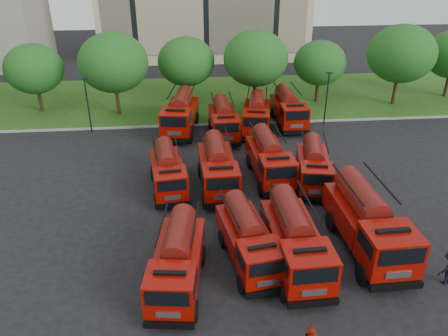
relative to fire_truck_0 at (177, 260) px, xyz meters
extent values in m
plane|color=black|center=(1.95, 3.68, -1.52)|extent=(140.00, 140.00, 0.00)
cube|color=#164412|center=(1.95, 29.68, -1.46)|extent=(70.00, 16.00, 0.12)
cube|color=gray|center=(1.95, 21.58, -1.45)|extent=(70.00, 0.30, 0.14)
cylinder|color=#382314|center=(-14.05, 26.68, -0.33)|extent=(0.36, 0.36, 2.38)
ellipsoid|color=#1A4513|center=(-14.05, 26.68, 3.03)|extent=(5.71, 5.71, 4.86)
cylinder|color=#382314|center=(-6.05, 25.18, -0.12)|extent=(0.36, 0.36, 2.80)
ellipsoid|color=#1A4513|center=(-6.05, 25.18, 3.84)|extent=(6.72, 6.72, 5.71)
cylinder|color=#382314|center=(0.95, 27.68, -0.30)|extent=(0.36, 0.36, 2.45)
ellipsoid|color=#1A4513|center=(0.95, 27.68, 3.17)|extent=(5.88, 5.88, 5.00)
cylinder|color=#382314|center=(7.95, 26.18, -0.16)|extent=(0.36, 0.36, 2.73)
ellipsoid|color=#1A4513|center=(7.95, 26.18, 3.70)|extent=(6.55, 6.55, 5.57)
cylinder|color=#382314|center=(14.95, 27.18, -0.38)|extent=(0.36, 0.36, 2.27)
ellipsoid|color=#1A4513|center=(14.95, 27.18, 2.83)|extent=(5.46, 5.46, 4.64)
cylinder|color=#382314|center=(22.95, 25.68, -0.09)|extent=(0.36, 0.36, 2.87)
ellipsoid|color=#1A4513|center=(22.95, 25.68, 3.97)|extent=(6.89, 6.89, 5.85)
cylinder|color=#382314|center=(29.95, 27.68, -0.26)|extent=(0.36, 0.36, 2.52)
cylinder|color=black|center=(-8.05, 20.88, 0.98)|extent=(0.14, 0.14, 5.00)
cube|color=black|center=(-8.05, 20.88, 3.53)|extent=(0.60, 0.25, 0.12)
cylinder|color=black|center=(13.95, 20.88, 0.98)|extent=(0.14, 0.14, 5.00)
cube|color=black|center=(13.95, 20.88, 3.53)|extent=(0.60, 0.25, 0.12)
cube|color=black|center=(0.00, 0.01, -0.92)|extent=(2.94, 6.71, 0.28)
cube|color=black|center=(-0.42, -3.25, -0.97)|extent=(2.33, 0.52, 0.32)
cube|color=#7E0701|center=(-0.28, -2.20, 0.12)|extent=(2.51, 2.31, 1.81)
cube|color=black|center=(-0.41, -3.23, 0.54)|extent=(1.94, 0.29, 0.79)
cube|color=#7E0701|center=(0.13, 1.02, -0.18)|extent=(2.79, 4.52, 1.21)
cylinder|color=#58100C|center=(0.13, 1.02, 0.81)|extent=(1.87, 4.04, 1.39)
cylinder|color=black|center=(-1.36, -2.24, -1.01)|extent=(0.45, 1.05, 1.02)
cylinder|color=black|center=(0.75, -2.52, -1.01)|extent=(0.45, 1.05, 1.02)
cylinder|color=black|center=(-0.84, 1.80, -1.01)|extent=(0.45, 1.05, 1.02)
cylinder|color=black|center=(1.27, 1.53, -1.01)|extent=(0.45, 1.05, 1.02)
cube|color=black|center=(3.83, 1.52, -0.94)|extent=(3.07, 6.53, 0.27)
cube|color=black|center=(4.36, -1.62, -0.98)|extent=(2.25, 0.59, 0.31)
cube|color=#7E0701|center=(4.19, -0.60, 0.07)|extent=(2.49, 2.31, 1.75)
cube|color=black|center=(4.35, -1.59, 0.47)|extent=(1.87, 0.35, 0.76)
cube|color=#7E0701|center=(3.67, 2.50, -0.22)|extent=(2.85, 4.43, 1.17)
cylinder|color=#58100C|center=(3.67, 2.50, 0.73)|extent=(1.95, 3.94, 1.35)
cylinder|color=black|center=(3.20, -0.95, -1.03)|extent=(0.47, 1.03, 0.99)
cylinder|color=black|center=(5.23, -0.61, -1.03)|extent=(0.47, 1.03, 0.99)
cylinder|color=black|center=(2.55, 2.95, -1.03)|extent=(0.47, 1.03, 0.99)
cylinder|color=black|center=(4.59, 3.29, -1.03)|extent=(0.47, 1.03, 0.99)
cube|color=black|center=(6.26, 0.96, -0.87)|extent=(2.50, 7.07, 0.30)
cube|color=black|center=(6.36, -2.59, -0.92)|extent=(2.51, 0.32, 0.35)
cube|color=#7E0701|center=(6.33, -1.44, 0.25)|extent=(2.51, 2.27, 1.95)
cube|color=black|center=(6.36, -2.56, 0.71)|extent=(2.10, 0.11, 0.85)
cube|color=#7E0701|center=(6.23, 2.06, -0.07)|extent=(2.58, 4.67, 1.30)
cylinder|color=#58100C|center=(6.23, 2.06, 0.99)|extent=(1.62, 4.25, 1.50)
cylinder|color=black|center=(5.19, -1.67, -0.97)|extent=(0.38, 1.11, 1.10)
cylinder|color=black|center=(7.49, -1.61, -0.97)|extent=(0.38, 1.11, 1.10)
cylinder|color=black|center=(5.06, 2.73, -0.97)|extent=(0.38, 1.11, 1.10)
cylinder|color=black|center=(7.36, 2.79, -0.97)|extent=(0.38, 1.11, 1.10)
cube|color=black|center=(10.65, 1.99, -0.81)|extent=(2.72, 7.74, 0.33)
cube|color=black|center=(10.75, -1.90, -0.86)|extent=(2.75, 0.34, 0.38)
cube|color=#7E0701|center=(10.71, -0.64, 0.43)|extent=(2.75, 2.48, 2.14)
cube|color=black|center=(10.75, -1.87, 0.92)|extent=(2.31, 0.11, 0.93)
cube|color=#7E0701|center=(10.62, 3.20, 0.07)|extent=(2.82, 5.12, 1.43)
cylinder|color=#58100C|center=(10.62, 3.20, 1.24)|extent=(1.76, 4.65, 1.65)
cylinder|color=black|center=(9.46, -0.89, -0.92)|extent=(0.41, 1.22, 1.21)
cylinder|color=black|center=(11.98, -0.83, -0.92)|extent=(0.41, 1.22, 1.21)
cylinder|color=black|center=(9.34, 3.94, -0.92)|extent=(0.41, 1.22, 1.21)
cylinder|color=black|center=(11.86, 4.00, -0.92)|extent=(0.41, 1.22, 1.21)
cube|color=black|center=(-0.70, 9.87, -0.95)|extent=(2.74, 6.39, 0.27)
cube|color=black|center=(-0.34, 6.75, -0.99)|extent=(2.22, 0.47, 0.31)
cube|color=#7E0701|center=(-0.46, 7.76, 0.05)|extent=(2.38, 2.19, 1.73)
cube|color=black|center=(-0.34, 6.77, 0.45)|extent=(1.85, 0.26, 0.75)
cube|color=#7E0701|center=(-0.82, 10.84, -0.24)|extent=(2.62, 4.30, 1.15)
cylinder|color=#58100C|center=(-0.82, 10.84, 0.70)|extent=(1.75, 3.85, 1.33)
cylinder|color=black|center=(-1.45, 7.46, -1.03)|extent=(0.42, 1.00, 0.97)
cylinder|color=black|center=(0.57, 7.70, -1.03)|extent=(0.42, 1.00, 0.97)
cylinder|color=black|center=(-1.90, 11.34, -1.03)|extent=(0.42, 1.00, 0.97)
cylinder|color=black|center=(0.13, 11.57, -1.03)|extent=(0.42, 1.00, 0.97)
cube|color=black|center=(2.80, 9.81, -0.89)|extent=(2.39, 6.88, 0.29)
cube|color=black|center=(2.87, 6.34, -0.94)|extent=(2.44, 0.30, 0.34)
cube|color=#7E0701|center=(2.85, 7.47, 0.21)|extent=(2.44, 2.20, 1.90)
cube|color=black|center=(2.87, 6.37, 0.65)|extent=(2.05, 0.09, 0.83)
cube|color=#7E0701|center=(2.78, 10.88, -0.11)|extent=(2.49, 4.54, 1.27)
cylinder|color=#58100C|center=(2.78, 10.88, 0.93)|extent=(1.55, 4.13, 1.46)
cylinder|color=black|center=(1.73, 7.25, -0.99)|extent=(0.36, 1.08, 1.07)
cylinder|color=black|center=(3.98, 7.30, -0.99)|extent=(0.36, 1.08, 1.07)
cylinder|color=black|center=(1.64, 11.54, -0.99)|extent=(0.36, 1.08, 1.07)
cylinder|color=black|center=(3.88, 11.59, -0.99)|extent=(0.36, 1.08, 1.07)
cube|color=black|center=(6.71, 10.89, -0.89)|extent=(2.57, 6.87, 0.29)
cube|color=black|center=(6.89, 7.47, -0.94)|extent=(2.42, 0.37, 0.34)
cube|color=#7E0701|center=(6.83, 8.57, 0.19)|extent=(2.47, 2.25, 1.88)
cube|color=black|center=(6.89, 7.49, 0.63)|extent=(2.03, 0.16, 0.82)
cube|color=#7E0701|center=(6.65, 11.95, -0.12)|extent=(2.60, 4.56, 1.25)
cylinder|color=#58100C|center=(6.65, 11.95, 0.90)|extent=(1.66, 4.13, 1.45)
cylinder|color=black|center=(5.73, 8.32, -0.99)|extent=(0.39, 1.08, 1.06)
cylinder|color=black|center=(7.95, 8.44, -0.99)|extent=(0.39, 1.08, 1.06)
cylinder|color=black|center=(5.51, 12.56, -0.99)|extent=(0.39, 1.08, 1.06)
cylinder|color=black|center=(7.72, 12.68, -0.99)|extent=(0.39, 1.08, 1.06)
cube|color=black|center=(9.72, 9.71, -0.95)|extent=(3.20, 6.46, 0.26)
cube|color=black|center=(9.10, 6.63, -0.99)|extent=(2.21, 0.65, 0.31)
cube|color=#7E0701|center=(9.30, 7.63, 0.05)|extent=(2.50, 2.33, 1.72)
cube|color=black|center=(9.11, 6.66, 0.44)|extent=(1.83, 0.41, 0.75)
cube|color=#7E0701|center=(9.90, 10.66, -0.24)|extent=(2.91, 4.40, 1.15)
cylinder|color=#58100C|center=(9.90, 10.66, 0.70)|extent=(2.02, 3.89, 1.32)
cylinder|color=black|center=(8.27, 7.66, -1.04)|extent=(0.49, 1.01, 0.97)
cylinder|color=black|center=(10.26, 7.26, -1.04)|extent=(0.49, 1.01, 0.97)
cylinder|color=black|center=(9.03, 11.46, -1.04)|extent=(0.49, 1.01, 0.97)
cylinder|color=black|center=(11.02, 11.07, -1.04)|extent=(0.49, 1.01, 0.97)
cube|color=black|center=(0.21, 20.52, -0.85)|extent=(3.48, 7.51, 0.31)
cube|color=black|center=(-0.36, 16.90, -0.90)|extent=(2.59, 0.66, 0.36)
cube|color=#7E0701|center=(-0.18, 18.07, 0.31)|extent=(2.85, 2.64, 2.01)
cube|color=black|center=(-0.36, 16.93, 0.77)|extent=(2.15, 0.39, 0.88)
cube|color=#7E0701|center=(0.39, 21.64, -0.03)|extent=(3.24, 5.08, 1.34)
cylinder|color=#58100C|center=(0.39, 21.64, 1.07)|extent=(2.21, 4.52, 1.55)
cylinder|color=black|center=(-1.38, 18.06, -0.95)|extent=(0.54, 1.18, 1.13)
cylinder|color=black|center=(0.96, 17.68, -0.95)|extent=(0.54, 1.18, 1.13)
cylinder|color=black|center=(-0.67, 22.54, -0.95)|extent=(0.54, 1.18, 1.13)
cylinder|color=black|center=(1.68, 22.17, -0.95)|extent=(0.54, 1.18, 1.13)
cube|color=black|center=(4.04, 19.04, -0.92)|extent=(2.19, 6.53, 0.28)
cube|color=black|center=(4.07, 15.74, -0.96)|extent=(2.33, 0.25, 0.33)
cube|color=#7E0701|center=(4.06, 16.81, 0.13)|extent=(2.30, 2.06, 1.81)
cube|color=black|center=(4.07, 15.77, 0.55)|extent=(1.95, 0.06, 0.79)
cube|color=#7E0701|center=(4.03, 20.07, -0.17)|extent=(2.31, 4.30, 1.21)
cylinder|color=#58100C|center=(4.03, 20.07, 0.81)|extent=(1.43, 3.92, 1.39)
cylinder|color=black|center=(2.99, 16.62, -1.01)|extent=(0.33, 1.03, 1.02)
cylinder|color=black|center=(5.13, 16.64, -1.01)|extent=(0.33, 1.03, 1.02)
cylinder|color=black|center=(2.96, 20.71, -1.01)|extent=(0.33, 1.03, 1.02)
cylinder|color=black|center=(5.09, 20.73, -1.01)|extent=(0.33, 1.03, 1.02)
cube|color=black|center=(7.17, 19.97, -0.91)|extent=(3.35, 6.93, 0.28)
cube|color=black|center=(6.56, 16.66, -0.95)|extent=(2.38, 0.66, 0.33)
cube|color=#7E0701|center=(6.76, 17.73, 0.16)|extent=(2.66, 2.47, 1.85)
cube|color=black|center=(6.57, 16.69, 0.59)|extent=(1.97, 0.41, 0.81)
cube|color=#7E0701|center=(7.36, 21.00, -0.15)|extent=(3.08, 4.71, 1.23)
cylinder|color=#58100C|center=(7.36, 21.00, 0.86)|extent=(2.12, 4.18, 1.42)
cylinder|color=black|center=(5.65, 17.74, -1.00)|extent=(0.52, 1.09, 1.04)
cylinder|color=black|center=(7.80, 17.35, -1.00)|extent=(0.52, 1.09, 1.04)
cylinder|color=black|center=(6.41, 21.85, -1.00)|extent=(0.52, 1.09, 1.04)
cylinder|color=black|center=(8.55, 21.45, -1.00)|extent=(0.52, 1.09, 1.04)
cube|color=black|center=(10.44, 21.22, -0.90)|extent=(2.27, 6.76, 0.29)
cube|color=black|center=(10.47, 17.80, -0.94)|extent=(2.41, 0.26, 0.34)
cube|color=#7E0701|center=(10.46, 18.90, 0.19)|extent=(2.38, 2.14, 1.88)
cube|color=black|center=(10.47, 17.83, 0.62)|extent=(2.02, 0.07, 0.82)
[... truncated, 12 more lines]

